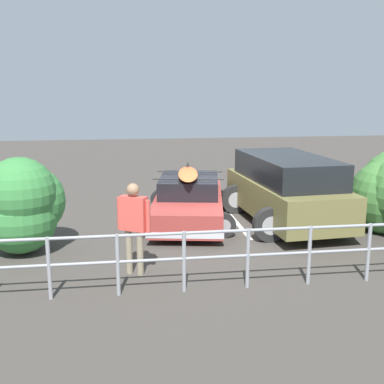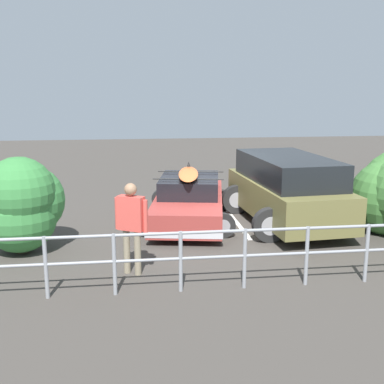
{
  "view_description": "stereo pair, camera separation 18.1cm",
  "coord_description": "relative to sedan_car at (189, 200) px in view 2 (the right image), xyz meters",
  "views": [
    {
      "loc": [
        2.15,
        11.87,
        3.53
      ],
      "look_at": [
        0.47,
        0.14,
        0.95
      ],
      "focal_mm": 45.0,
      "sensor_mm": 36.0,
      "label": 1
    },
    {
      "loc": [
        1.97,
        11.89,
        3.53
      ],
      "look_at": [
        0.47,
        0.14,
        0.95
      ],
      "focal_mm": 45.0,
      "sensor_mm": 36.0,
      "label": 2
    }
  ],
  "objects": [
    {
      "name": "ground_plane",
      "position": [
        -0.47,
        0.5,
        -0.59
      ],
      "size": [
        44.0,
        44.0,
        0.02
      ],
      "primitive_type": "cube",
      "color": "#423D38",
      "rests_on": "ground"
    },
    {
      "name": "parking_stripe",
      "position": [
        -1.25,
        0.04,
        -0.58
      ],
      "size": [
        0.12,
        3.52,
        0.0
      ],
      "primitive_type": "cube",
      "rotation": [
        0.0,
        0.0,
        1.57
      ],
      "color": "silver",
      "rests_on": "ground"
    },
    {
      "name": "sedan_car",
      "position": [
        0.0,
        0.0,
        0.0
      ],
      "size": [
        2.82,
        4.54,
        1.49
      ],
      "color": "#9E3833",
      "rests_on": "ground"
    },
    {
      "name": "suv_car",
      "position": [
        -2.5,
        0.53,
        0.36
      ],
      "size": [
        2.94,
        4.73,
        1.8
      ],
      "color": "brown",
      "rests_on": "ground"
    },
    {
      "name": "person_bystander",
      "position": [
        1.54,
        3.54,
        0.49
      ],
      "size": [
        0.62,
        0.43,
        1.79
      ],
      "color": "gray",
      "rests_on": "ground"
    },
    {
      "name": "railing_fence",
      "position": [
        0.12,
        4.48,
        0.13
      ],
      "size": [
        8.09,
        0.07,
        1.1
      ],
      "color": "gray",
      "rests_on": "ground"
    },
    {
      "name": "bush_near_left",
      "position": [
        3.92,
        1.87,
        0.53
      ],
      "size": [
        1.83,
        1.89,
        2.12
      ],
      "color": "#4C3828",
      "rests_on": "ground"
    }
  ]
}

